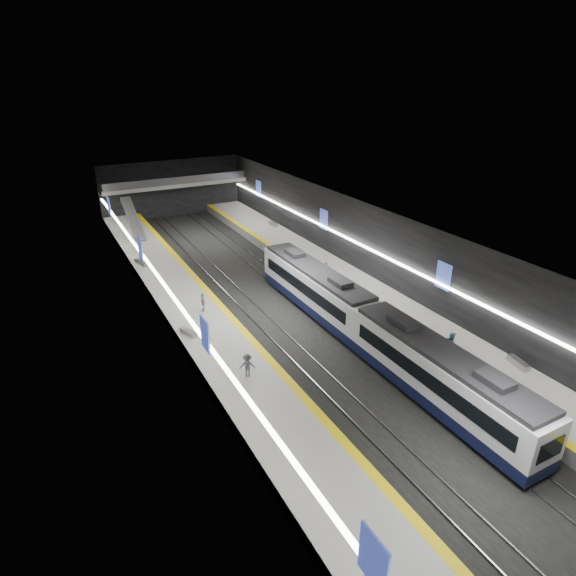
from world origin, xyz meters
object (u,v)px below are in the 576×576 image
passenger_right_a (326,270)px  passenger_left_b (247,365)px  passenger_right_b (451,345)px  escalator (133,218)px  bench_right_near (518,363)px  bench_left_far (142,262)px  train (367,324)px  bench_right_far (273,224)px  bench_left_near (188,333)px  passenger_left_a (203,302)px

passenger_right_a → passenger_left_b: size_ratio=1.08×
passenger_right_b → passenger_left_b: size_ratio=1.17×
escalator → bench_right_near: 45.44m
bench_left_far → passenger_left_b: (1.68, -23.55, 0.58)m
bench_left_far → passenger_left_b: bearing=-103.9°
train → passenger_right_b: train is taller
passenger_right_a → bench_right_far: bearing=2.2°
passenger_right_b → escalator: bearing=46.5°
escalator → bench_left_near: 27.58m
passenger_right_a → bench_right_near: bearing=-156.7°
passenger_right_a → passenger_left_a: passenger_right_a is taller
bench_left_near → passenger_right_b: bearing=-57.7°
bench_left_near → escalator: bearing=65.7°
bench_left_near → bench_right_near: bearing=-58.9°
bench_left_far → passenger_right_a: (14.90, -12.18, 0.65)m
bench_right_near → passenger_left_b: bearing=166.9°
bench_right_near → train: bearing=142.0°
bench_left_near → bench_right_far: bench_right_far is taller
escalator → passenger_left_b: escalator is taller
passenger_right_a → passenger_left_b: 17.44m
passenger_left_a → bench_right_far: bearing=159.5°
bench_left_far → passenger_right_a: 19.26m
bench_right_far → passenger_left_b: (-16.52, -29.47, 0.60)m
train → escalator: 35.63m
passenger_right_a → passenger_right_b: size_ratio=0.93×
escalator → passenger_right_a: size_ratio=4.54×
escalator → bench_left_near: escalator is taller
train → bench_right_far: size_ratio=17.48×
escalator → bench_right_near: escalator is taller
train → passenger_left_a: size_ratio=18.24×
bench_left_far → passenger_left_b: size_ratio=1.16×
bench_left_near → bench_right_far: size_ratio=0.92×
train → bench_left_near: size_ratio=18.90×
bench_left_far → bench_right_far: bench_left_far is taller
bench_left_far → train: bearing=-81.4°
passenger_right_b → bench_right_near: bearing=-105.8°
escalator → passenger_right_b: escalator is taller
train → passenger_right_b: size_ratio=15.83×
escalator → bench_right_far: escalator is taller
passenger_left_b → bench_right_far: bearing=-96.5°
bench_right_near → passenger_left_a: bearing=143.4°
passenger_right_b → passenger_left_a: size_ratio=1.15×
bench_right_far → train: bearing=-104.3°
passenger_right_a → passenger_left_a: 12.74m
bench_right_far → bench_left_far: bearing=-163.5°
train → bench_right_far: train is taller
escalator → bench_left_far: 11.27m
bench_left_near → bench_left_far: size_ratio=0.84×
bench_left_near → passenger_left_b: passenger_left_b is taller
bench_right_near → passenger_left_a: 24.27m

